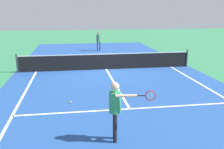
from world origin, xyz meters
name	(u,v)px	position (x,y,z in m)	size (l,w,h in m)	color
ground_plane	(106,69)	(0.00, 0.00, 0.00)	(60.00, 60.00, 0.00)	#337F51
court_surface_inbounds	(106,69)	(0.00, 0.00, 0.00)	(10.62, 24.40, 0.00)	#234C93
line_sideline_left	(15,111)	(-4.11, -5.95, 0.00)	(0.10, 11.89, 0.01)	white
line_service_near	(130,109)	(0.00, -6.40, 0.00)	(8.22, 0.10, 0.01)	white
line_center_service	(115,84)	(0.00, -3.20, 0.00)	(0.10, 6.40, 0.01)	white
net	(106,61)	(0.00, 0.00, 0.49)	(10.36, 0.09, 1.07)	#33383D
player_near	(116,105)	(-0.89, -8.59, 1.05)	(1.19, 0.61, 1.68)	black
player_far	(99,39)	(0.30, 7.17, 1.02)	(0.41, 0.32, 1.66)	navy
tennis_ball_mid_court	(70,102)	(-2.15, -5.42, 0.03)	(0.07, 0.07, 0.07)	#CCE033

